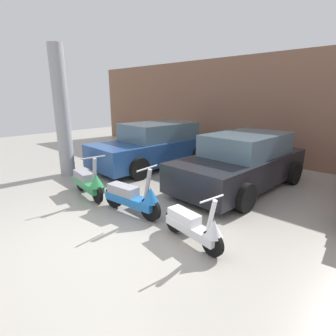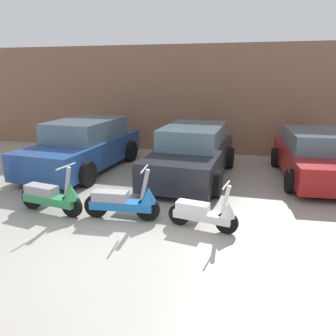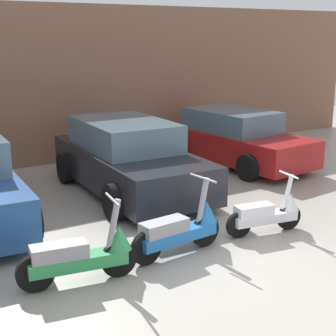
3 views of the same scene
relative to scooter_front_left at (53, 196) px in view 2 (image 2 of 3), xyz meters
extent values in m
plane|color=#9E998E|center=(1.89, -1.03, -0.38)|extent=(28.00, 28.00, 0.00)
cube|color=#845B47|center=(1.89, 6.28, 1.51)|extent=(19.60, 0.12, 3.79)
cylinder|color=black|center=(0.46, -0.07, -0.14)|extent=(0.49, 0.15, 0.48)
cylinder|color=black|center=(-0.59, 0.09, -0.14)|extent=(0.49, 0.15, 0.48)
cube|color=#2D8C4C|center=(-0.07, 0.01, -0.08)|extent=(1.28, 0.48, 0.17)
cube|color=gray|center=(-0.29, 0.04, 0.09)|extent=(0.73, 0.38, 0.19)
cylinder|color=gray|center=(0.40, -0.06, 0.34)|extent=(0.23, 0.11, 0.68)
cylinder|color=gray|center=(0.40, -0.06, 0.68)|extent=(0.12, 0.55, 0.03)
cone|color=#2D8C4C|center=(0.48, -0.07, 0.16)|extent=(0.37, 0.37, 0.31)
cylinder|color=black|center=(2.00, 0.15, -0.14)|extent=(0.49, 0.13, 0.48)
cylinder|color=black|center=(0.94, 0.05, -0.14)|extent=(0.49, 0.13, 0.48)
cube|color=#1E66B2|center=(1.47, 0.10, -0.08)|extent=(1.28, 0.41, 0.17)
cube|color=gray|center=(1.25, 0.08, 0.10)|extent=(0.73, 0.35, 0.19)
cylinder|color=gray|center=(1.95, 0.15, 0.34)|extent=(0.23, 0.10, 0.68)
cylinder|color=gray|center=(1.95, 0.15, 0.68)|extent=(0.09, 0.56, 0.03)
cone|color=#1E66B2|center=(2.02, 0.16, 0.16)|extent=(0.35, 0.35, 0.31)
cylinder|color=black|center=(3.55, 0.00, -0.17)|extent=(0.42, 0.14, 0.42)
cylinder|color=black|center=(2.64, 0.14, -0.17)|extent=(0.42, 0.14, 0.42)
cube|color=silver|center=(3.09, 0.07, -0.12)|extent=(1.12, 0.42, 0.15)
cube|color=white|center=(2.90, 0.10, 0.03)|extent=(0.64, 0.34, 0.16)
cylinder|color=white|center=(3.50, 0.01, 0.25)|extent=(0.20, 0.10, 0.59)
cylinder|color=white|center=(3.50, 0.01, 0.54)|extent=(0.10, 0.48, 0.03)
cone|color=silver|center=(3.57, 0.00, 0.09)|extent=(0.32, 0.32, 0.27)
cube|color=navy|center=(-1.00, 3.11, 0.16)|extent=(2.07, 4.45, 0.72)
cube|color=slate|center=(-0.99, 3.37, 0.81)|extent=(1.74, 2.53, 0.57)
cylinder|color=black|center=(-0.14, 1.71, -0.05)|extent=(0.27, 0.68, 0.66)
cylinder|color=black|center=(-2.02, 1.82, -0.05)|extent=(0.27, 0.68, 0.66)
cylinder|color=black|center=(0.02, 4.40, -0.05)|extent=(0.27, 0.68, 0.66)
cylinder|color=black|center=(-1.86, 4.51, -0.05)|extent=(0.27, 0.68, 0.66)
cube|color=black|center=(2.30, 3.14, 0.14)|extent=(1.93, 4.27, 0.70)
cube|color=slate|center=(2.31, 3.39, 0.77)|extent=(1.64, 2.41, 0.55)
cylinder|color=black|center=(3.15, 1.80, -0.06)|extent=(0.25, 0.65, 0.64)
cylinder|color=black|center=(1.34, 1.88, -0.06)|extent=(0.25, 0.65, 0.64)
cylinder|color=black|center=(3.26, 4.39, -0.06)|extent=(0.25, 0.65, 0.64)
cylinder|color=black|center=(1.45, 4.47, -0.06)|extent=(0.25, 0.65, 0.64)
cube|color=maroon|center=(5.58, 3.83, 0.10)|extent=(1.96, 3.98, 0.64)
cube|color=slate|center=(5.56, 4.06, 0.67)|extent=(1.61, 2.28, 0.50)
cylinder|color=black|center=(4.87, 2.56, -0.09)|extent=(0.26, 0.60, 0.59)
cylinder|color=black|center=(6.30, 5.09, -0.09)|extent=(0.26, 0.60, 0.59)
cylinder|color=black|center=(4.64, 4.94, -0.09)|extent=(0.26, 0.60, 0.59)
camera|label=1|loc=(5.48, -3.04, 2.01)|focal=28.00mm
camera|label=2|loc=(3.88, -5.50, 2.43)|focal=35.00mm
camera|label=3|loc=(-2.22, -5.67, 2.69)|focal=55.00mm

